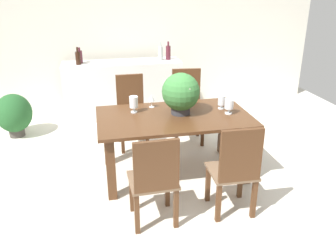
# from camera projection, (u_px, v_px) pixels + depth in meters

# --- Properties ---
(ground_plane) EXTENTS (7.04, 7.04, 0.00)m
(ground_plane) POSITION_uv_depth(u_px,v_px,m) (174.00, 172.00, 4.22)
(ground_plane) COLOR silver
(back_wall) EXTENTS (6.40, 0.10, 2.60)m
(back_wall) POSITION_uv_depth(u_px,v_px,m) (141.00, 34.00, 6.10)
(back_wall) COLOR beige
(back_wall) RESTS_ON ground
(dining_table) EXTENTS (1.74, 1.00, 0.74)m
(dining_table) POSITION_uv_depth(u_px,v_px,m) (174.00, 126.00, 3.99)
(dining_table) COLOR #4C2D19
(dining_table) RESTS_ON ground
(chair_far_left) EXTENTS (0.41, 0.46, 0.98)m
(chair_far_left) POSITION_uv_depth(u_px,v_px,m) (131.00, 108.00, 4.79)
(chair_far_left) COLOR #4C2D19
(chair_far_left) RESTS_ON ground
(chair_far_right) EXTENTS (0.48, 0.46, 1.03)m
(chair_far_right) POSITION_uv_depth(u_px,v_px,m) (187.00, 103.00, 4.94)
(chair_far_right) COLOR #4C2D19
(chair_far_right) RESTS_ON ground
(chair_near_left) EXTENTS (0.45, 0.43, 0.92)m
(chair_near_left) POSITION_uv_depth(u_px,v_px,m) (155.00, 178.00, 3.12)
(chair_near_left) COLOR #4C2D19
(chair_near_left) RESTS_ON ground
(chair_near_right) EXTENTS (0.44, 0.43, 0.96)m
(chair_near_right) POSITION_uv_depth(u_px,v_px,m) (236.00, 168.00, 3.26)
(chair_near_right) COLOR #4C2D19
(chair_near_right) RESTS_ON ground
(flower_centerpiece) EXTENTS (0.43, 0.43, 0.48)m
(flower_centerpiece) POSITION_uv_depth(u_px,v_px,m) (181.00, 93.00, 3.91)
(flower_centerpiece) COLOR #333338
(flower_centerpiece) RESTS_ON dining_table
(crystal_vase_left) EXTENTS (0.10, 0.10, 0.18)m
(crystal_vase_left) POSITION_uv_depth(u_px,v_px,m) (229.00, 104.00, 3.96)
(crystal_vase_left) COLOR silver
(crystal_vase_left) RESTS_ON dining_table
(crystal_vase_center_near) EXTENTS (0.10, 0.10, 0.20)m
(crystal_vase_center_near) POSITION_uv_depth(u_px,v_px,m) (134.00, 103.00, 4.00)
(crystal_vase_center_near) COLOR silver
(crystal_vase_center_near) RESTS_ON dining_table
(crystal_vase_right) EXTENTS (0.08, 0.08, 0.17)m
(crystal_vase_right) POSITION_uv_depth(u_px,v_px,m) (221.00, 101.00, 4.12)
(crystal_vase_right) COLOR silver
(crystal_vase_right) RESTS_ON dining_table
(wine_glass) EXTENTS (0.07, 0.07, 0.16)m
(wine_glass) POSITION_uv_depth(u_px,v_px,m) (152.00, 98.00, 4.17)
(wine_glass) COLOR silver
(wine_glass) RESTS_ON dining_table
(kitchen_counter) EXTENTS (1.93, 0.53, 0.93)m
(kitchen_counter) POSITION_uv_depth(u_px,v_px,m) (123.00, 89.00, 5.85)
(kitchen_counter) COLOR silver
(kitchen_counter) RESTS_ON ground
(wine_bottle_clear) EXTENTS (0.08, 0.08, 0.31)m
(wine_bottle_clear) POSITION_uv_depth(u_px,v_px,m) (161.00, 53.00, 5.76)
(wine_bottle_clear) COLOR #B2BFB7
(wine_bottle_clear) RESTS_ON kitchen_counter
(wine_bottle_amber) EXTENTS (0.08, 0.08, 0.27)m
(wine_bottle_amber) POSITION_uv_depth(u_px,v_px,m) (78.00, 58.00, 5.46)
(wine_bottle_amber) COLOR black
(wine_bottle_amber) RESTS_ON kitchen_counter
(wine_bottle_tall) EXTENTS (0.08, 0.08, 0.30)m
(wine_bottle_tall) POSITION_uv_depth(u_px,v_px,m) (168.00, 52.00, 5.81)
(wine_bottle_tall) COLOR #511E28
(wine_bottle_tall) RESTS_ON kitchen_counter
(wine_bottle_green) EXTENTS (0.08, 0.08, 0.25)m
(wine_bottle_green) POSITION_uv_depth(u_px,v_px,m) (80.00, 57.00, 5.56)
(wine_bottle_green) COLOR #511E28
(wine_bottle_green) RESTS_ON kitchen_counter
(potted_plant_floor) EXTENTS (0.52, 0.52, 0.65)m
(potted_plant_floor) POSITION_uv_depth(u_px,v_px,m) (14.00, 114.00, 5.09)
(potted_plant_floor) COLOR #423D38
(potted_plant_floor) RESTS_ON ground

